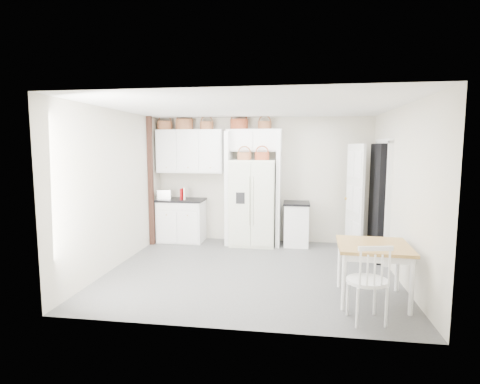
# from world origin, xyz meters

# --- Properties ---
(floor) EXTENTS (4.50, 4.50, 0.00)m
(floor) POSITION_xyz_m (0.00, 0.00, 0.00)
(floor) COLOR #4C4C4C
(floor) RESTS_ON ground
(ceiling) EXTENTS (4.50, 4.50, 0.00)m
(ceiling) POSITION_xyz_m (0.00, 0.00, 2.60)
(ceiling) COLOR white
(ceiling) RESTS_ON wall_back
(wall_back) EXTENTS (4.50, 0.00, 4.50)m
(wall_back) POSITION_xyz_m (0.00, 2.00, 1.30)
(wall_back) COLOR beige
(wall_back) RESTS_ON floor
(wall_left) EXTENTS (0.00, 4.00, 4.00)m
(wall_left) POSITION_xyz_m (-2.25, 0.00, 1.30)
(wall_left) COLOR beige
(wall_left) RESTS_ON floor
(wall_right) EXTENTS (0.00, 4.00, 4.00)m
(wall_right) POSITION_xyz_m (2.25, 0.00, 1.30)
(wall_right) COLOR beige
(wall_right) RESTS_ON floor
(refrigerator) EXTENTS (0.90, 0.72, 1.74)m
(refrigerator) POSITION_xyz_m (-0.15, 1.65, 0.87)
(refrigerator) COLOR white
(refrigerator) RESTS_ON floor
(base_cab_left) EXTENTS (0.93, 0.59, 0.86)m
(base_cab_left) POSITION_xyz_m (-1.68, 1.70, 0.43)
(base_cab_left) COLOR white
(base_cab_left) RESTS_ON floor
(base_cab_right) EXTENTS (0.48, 0.58, 0.85)m
(base_cab_right) POSITION_xyz_m (0.73, 1.70, 0.42)
(base_cab_right) COLOR white
(base_cab_right) RESTS_ON floor
(dining_table) EXTENTS (0.94, 0.94, 0.75)m
(dining_table) POSITION_xyz_m (1.70, -0.94, 0.37)
(dining_table) COLOR olive
(dining_table) RESTS_ON floor
(windsor_chair) EXTENTS (0.54, 0.51, 0.96)m
(windsor_chair) POSITION_xyz_m (1.51, -1.57, 0.48)
(windsor_chair) COLOR white
(windsor_chair) RESTS_ON floor
(counter_left) EXTENTS (0.97, 0.63, 0.04)m
(counter_left) POSITION_xyz_m (-1.68, 1.70, 0.88)
(counter_left) COLOR black
(counter_left) RESTS_ON base_cab_left
(counter_right) EXTENTS (0.52, 0.61, 0.04)m
(counter_right) POSITION_xyz_m (0.73, 1.70, 0.86)
(counter_right) COLOR black
(counter_right) RESTS_ON base_cab_right
(toaster) EXTENTS (0.30, 0.20, 0.20)m
(toaster) POSITION_xyz_m (-2.02, 1.63, 1.00)
(toaster) COLOR silver
(toaster) RESTS_ON counter_left
(cookbook_red) EXTENTS (0.05, 0.16, 0.23)m
(cookbook_red) POSITION_xyz_m (-1.63, 1.62, 1.02)
(cookbook_red) COLOR #A7090F
(cookbook_red) RESTS_ON counter_left
(cookbook_cream) EXTENTS (0.07, 0.17, 0.25)m
(cookbook_cream) POSITION_xyz_m (-1.58, 1.62, 1.03)
(cookbook_cream) COLOR beige
(cookbook_cream) RESTS_ON counter_left
(basket_upper_a) EXTENTS (0.32, 0.32, 0.18)m
(basket_upper_a) POSITION_xyz_m (-2.05, 1.83, 2.44)
(basket_upper_a) COLOR brown
(basket_upper_a) RESTS_ON upper_cabinet
(basket_upper_b) EXTENTS (0.37, 0.37, 0.22)m
(basket_upper_b) POSITION_xyz_m (-1.62, 1.83, 2.46)
(basket_upper_b) COLOR brown
(basket_upper_b) RESTS_ON upper_cabinet
(basket_upper_c) EXTENTS (0.28, 0.28, 0.16)m
(basket_upper_c) POSITION_xyz_m (-1.14, 1.83, 2.43)
(basket_upper_c) COLOR brown
(basket_upper_c) RESTS_ON upper_cabinet
(basket_bridge_a) EXTENTS (0.36, 0.36, 0.20)m
(basket_bridge_a) POSITION_xyz_m (-0.46, 1.83, 2.45)
(basket_bridge_a) COLOR maroon
(basket_bridge_a) RESTS_ON bridge_cabinet
(basket_bridge_b) EXTENTS (0.27, 0.27, 0.16)m
(basket_bridge_b) POSITION_xyz_m (0.06, 1.83, 2.43)
(basket_bridge_b) COLOR brown
(basket_bridge_b) RESTS_ON bridge_cabinet
(basket_fridge_a) EXTENTS (0.28, 0.28, 0.15)m
(basket_fridge_a) POSITION_xyz_m (-0.32, 1.55, 1.81)
(basket_fridge_a) COLOR brown
(basket_fridge_a) RESTS_ON refrigerator
(basket_fridge_b) EXTENTS (0.28, 0.28, 0.15)m
(basket_fridge_b) POSITION_xyz_m (0.04, 1.55, 1.81)
(basket_fridge_b) COLOR maroon
(basket_fridge_b) RESTS_ON refrigerator
(upper_cabinet) EXTENTS (1.40, 0.34, 0.90)m
(upper_cabinet) POSITION_xyz_m (-1.50, 1.83, 1.90)
(upper_cabinet) COLOR white
(upper_cabinet) RESTS_ON wall_back
(bridge_cabinet) EXTENTS (1.12, 0.34, 0.45)m
(bridge_cabinet) POSITION_xyz_m (-0.15, 1.83, 2.12)
(bridge_cabinet) COLOR white
(bridge_cabinet) RESTS_ON wall_back
(fridge_panel_left) EXTENTS (0.08, 0.60, 2.30)m
(fridge_panel_left) POSITION_xyz_m (-0.66, 1.70, 1.15)
(fridge_panel_left) COLOR white
(fridge_panel_left) RESTS_ON floor
(fridge_panel_right) EXTENTS (0.08, 0.60, 2.30)m
(fridge_panel_right) POSITION_xyz_m (0.36, 1.70, 1.15)
(fridge_panel_right) COLOR white
(fridge_panel_right) RESTS_ON floor
(trim_post) EXTENTS (0.09, 0.09, 2.60)m
(trim_post) POSITION_xyz_m (-2.20, 1.35, 1.30)
(trim_post) COLOR #381B15
(trim_post) RESTS_ON floor
(doorway_void) EXTENTS (0.18, 0.85, 2.05)m
(doorway_void) POSITION_xyz_m (2.16, 1.00, 1.02)
(doorway_void) COLOR black
(doorway_void) RESTS_ON floor
(door_slab) EXTENTS (0.21, 0.79, 2.05)m
(door_slab) POSITION_xyz_m (1.80, 1.33, 1.02)
(door_slab) COLOR white
(door_slab) RESTS_ON floor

